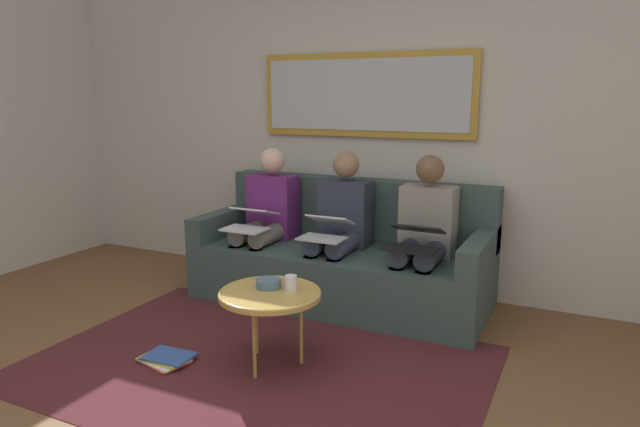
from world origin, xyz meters
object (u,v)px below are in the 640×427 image
Objects in this scene: cup at (291,283)px; bowl at (269,283)px; person_right at (267,216)px; couch at (344,259)px; magazine_stack at (166,359)px; laptop_silver at (327,228)px; laptop_black at (414,237)px; laptop_white at (250,219)px; person_left at (424,232)px; framed_mirror at (365,95)px; coffee_table at (270,295)px; person_middle at (340,223)px.

bowl is at bearing 4.08° from cup.
person_right is at bearing -53.08° from cup.
cup is 1.34m from person_right.
couch reaches higher than magazine_stack.
person_right is (0.80, -1.06, 0.12)m from cup.
cup is at bearing 100.92° from laptop_silver.
laptop_black is 1.28m from laptop_white.
laptop_silver is at bearing 90.00° from couch.
bowl is 0.42× the size of laptop_silver.
person_right is at bearing 0.00° from person_left.
person_left reaches higher than cup.
laptop_white is (0.64, 0.00, 0.01)m from laptop_silver.
magazine_stack is at bearing 95.41° from person_right.
couch is 0.78m from laptop_white.
couch is 1.25× the size of framed_mirror.
person_left is 0.24m from laptop_black.
couch is 1.23m from coffee_table.
cup is at bearing -153.63° from magazine_stack.
bowl is 0.13× the size of person_left.
magazine_stack is (-0.13, 1.39, -0.58)m from person_right.
laptop_white is at bearing 25.66° from couch.
laptop_white is 1.10× the size of magazine_stack.
laptop_black is at bearing 90.00° from person_left.
person_middle is at bearing -110.01° from magazine_stack.
magazine_stack is at bearing 70.86° from couch.
laptop_white is 1.31m from magazine_stack.
couch is 1.93× the size of person_left.
cup is 0.26× the size of laptop_black.
person_left and person_right have the same top height.
person_middle and person_right have the same top height.
couch is at bearing -89.21° from bowl.
person_left is 3.24× the size of laptop_black.
framed_mirror is 11.94× the size of bowl.
couch is 1.93× the size of person_right.
person_right is (0.64, 0.07, 0.30)m from couch.
cup is 0.08× the size of person_middle.
couch reaches higher than coffee_table.
cup is 0.15m from bowl.
person_right is at bearing 6.13° from couch.
person_left is 1.00× the size of person_right.
bowl is at bearing 90.79° from couch.
laptop_black is 0.99× the size of laptop_silver.
laptop_black reaches higher than bowl.
laptop_black is 0.68m from person_middle.
person_middle reaches higher than magazine_stack.
person_left is at bearing -129.46° from magazine_stack.
cup is at bearing 126.92° from person_right.
coffee_table is 1.09m from laptop_black.
couch is 1.93× the size of person_middle.
laptop_silver is at bearing -179.89° from laptop_white.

